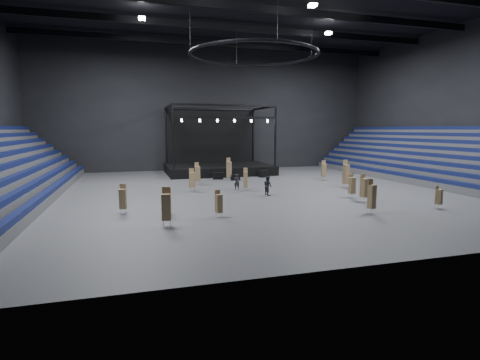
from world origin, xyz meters
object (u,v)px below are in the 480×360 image
object	(u,v)px
chair_stack_0	(166,206)
chair_stack_5	(192,179)
chair_stack_13	(219,203)
stage	(217,162)
flight_case_left	(218,176)
chair_stack_2	(197,173)
chair_stack_6	(346,174)
chair_stack_10	(246,179)
flight_case_mid	(235,177)
chair_stack_11	(352,185)
flight_case_right	(264,174)
chair_stack_12	(439,196)
chair_stack_7	(372,196)
chair_stack_4	(364,187)
chair_stack_1	(229,169)
man_center	(237,182)
chair_stack_3	(324,170)
chair_stack_9	(123,198)
chair_stack_8	(168,201)

from	to	relation	value
chair_stack_0	chair_stack_5	size ratio (longest dim) A/B	1.10
chair_stack_0	chair_stack_13	distance (m)	4.02
stage	chair_stack_5	bearing A→B (deg)	-111.26
flight_case_left	chair_stack_2	world-z (taller)	chair_stack_2
chair_stack_6	chair_stack_10	xyz separation A→B (m)	(-10.53, 1.15, -0.32)
flight_case_mid	chair_stack_11	distance (m)	15.67
flight_case_right	chair_stack_6	size ratio (longest dim) A/B	0.45
flight_case_left	chair_stack_13	size ratio (longest dim) A/B	0.65
chair_stack_10	chair_stack_12	world-z (taller)	chair_stack_10
flight_case_mid	chair_stack_7	size ratio (longest dim) A/B	0.43
chair_stack_2	chair_stack_10	bearing A→B (deg)	-62.55
chair_stack_11	chair_stack_4	bearing A→B (deg)	-96.53
chair_stack_1	man_center	distance (m)	7.01
chair_stack_2	chair_stack_7	bearing A→B (deg)	-71.10
chair_stack_3	chair_stack_0	bearing A→B (deg)	-123.71
chair_stack_11	stage	bearing A→B (deg)	103.25
flight_case_left	chair_stack_0	bearing A→B (deg)	-110.91
chair_stack_1	chair_stack_9	xyz separation A→B (m)	(-11.77, -15.20, -0.25)
chair_stack_9	chair_stack_13	distance (m)	7.00
chair_stack_1	man_center	xyz separation A→B (m)	(-0.99, -6.92, -0.59)
flight_case_mid	chair_stack_8	distance (m)	18.84
chair_stack_9	chair_stack_3	bearing A→B (deg)	38.83
chair_stack_8	chair_stack_13	bearing A→B (deg)	-10.28
chair_stack_10	chair_stack_8	bearing A→B (deg)	-117.11
chair_stack_3	chair_stack_6	bearing A→B (deg)	-80.00
chair_stack_6	chair_stack_11	size ratio (longest dim) A/B	1.34
stage	chair_stack_11	xyz separation A→B (m)	(7.16, -22.43, -0.30)
chair_stack_10	man_center	world-z (taller)	chair_stack_10
chair_stack_2	chair_stack_3	size ratio (longest dim) A/B	1.04
flight_case_mid	chair_stack_5	world-z (taller)	chair_stack_5
chair_stack_0	chair_stack_1	size ratio (longest dim) A/B	0.92
flight_case_mid	chair_stack_3	bearing A→B (deg)	-16.28
chair_stack_0	chair_stack_4	xyz separation A→B (m)	(16.57, 3.63, -0.08)
chair_stack_11	chair_stack_9	bearing A→B (deg)	178.50
chair_stack_12	flight_case_mid	bearing A→B (deg)	94.79
chair_stack_3	chair_stack_7	size ratio (longest dim) A/B	0.94
chair_stack_12	chair_stack_13	distance (m)	16.91
flight_case_left	chair_stack_12	size ratio (longest dim) A/B	0.70
man_center	chair_stack_12	bearing A→B (deg)	142.25
chair_stack_4	chair_stack_1	bearing A→B (deg)	102.99
chair_stack_4	chair_stack_13	xyz separation A→B (m)	(-12.89, -2.03, -0.23)
chair_stack_13	chair_stack_4	bearing A→B (deg)	-5.43
flight_case_mid	chair_stack_4	distance (m)	17.39
chair_stack_3	chair_stack_5	distance (m)	16.79
flight_case_right	man_center	world-z (taller)	man_center
flight_case_mid	chair_stack_4	size ratio (longest dim) A/B	0.46
chair_stack_3	chair_stack_7	distance (m)	17.79
chair_stack_7	chair_stack_11	size ratio (longest dim) A/B	1.15
chair_stack_1	chair_stack_10	world-z (taller)	chair_stack_1
chair_stack_0	chair_stack_2	distance (m)	17.69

